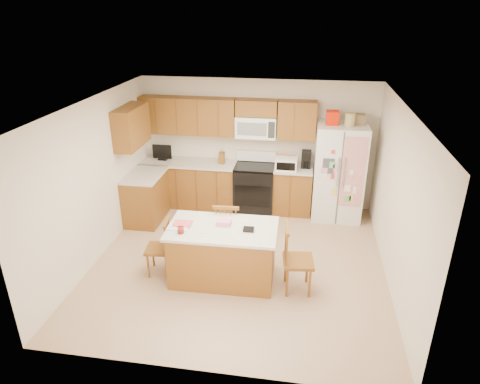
% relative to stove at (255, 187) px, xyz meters
% --- Properties ---
extents(ground, '(4.50, 4.50, 0.00)m').
position_rel_stove_xyz_m(ground, '(0.00, -1.94, -0.47)').
color(ground, tan).
rests_on(ground, ground).
extents(room_shell, '(4.60, 4.60, 2.52)m').
position_rel_stove_xyz_m(room_shell, '(0.00, -1.94, 0.97)').
color(room_shell, beige).
rests_on(room_shell, ground).
extents(cabinetry, '(3.36, 1.56, 2.15)m').
position_rel_stove_xyz_m(cabinetry, '(-0.98, -0.15, 0.44)').
color(cabinetry, brown).
rests_on(cabinetry, ground).
extents(stove, '(0.76, 0.65, 1.13)m').
position_rel_stove_xyz_m(stove, '(0.00, 0.00, 0.00)').
color(stove, black).
rests_on(stove, ground).
extents(refrigerator, '(0.90, 0.79, 2.04)m').
position_rel_stove_xyz_m(refrigerator, '(1.57, -0.06, 0.45)').
color(refrigerator, white).
rests_on(refrigerator, ground).
extents(island, '(1.57, 0.94, 0.94)m').
position_rel_stove_xyz_m(island, '(-0.17, -2.40, -0.04)').
color(island, brown).
rests_on(island, ground).
extents(windsor_chair_left, '(0.40, 0.42, 0.89)m').
position_rel_stove_xyz_m(windsor_chair_left, '(-1.12, -2.40, -0.06)').
color(windsor_chair_left, brown).
rests_on(windsor_chair_left, ground).
extents(windsor_chair_back, '(0.44, 0.42, 0.98)m').
position_rel_stove_xyz_m(windsor_chair_back, '(-0.20, -1.82, -0.01)').
color(windsor_chair_back, brown).
rests_on(windsor_chair_back, ground).
extents(windsor_chair_right, '(0.46, 0.48, 1.02)m').
position_rel_stove_xyz_m(windsor_chair_right, '(0.90, -2.51, 0.01)').
color(windsor_chair_right, brown).
rests_on(windsor_chair_right, ground).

